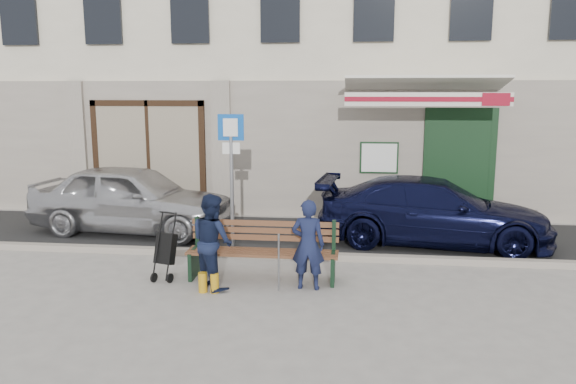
% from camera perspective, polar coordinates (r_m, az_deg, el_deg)
% --- Properties ---
extents(ground, '(80.00, 80.00, 0.00)m').
position_cam_1_polar(ground, '(8.83, -4.90, -9.47)').
color(ground, '#9E9991').
rests_on(ground, ground).
extents(asphalt_lane, '(60.00, 3.20, 0.01)m').
position_cam_1_polar(asphalt_lane, '(11.75, -1.90, -4.38)').
color(asphalt_lane, '#282828').
rests_on(asphalt_lane, ground).
extents(curb, '(60.00, 0.18, 0.12)m').
position_cam_1_polar(curb, '(10.21, -3.23, -6.34)').
color(curb, '#9E9384').
rests_on(curb, ground).
extents(building, '(20.00, 8.27, 10.00)m').
position_cam_1_polar(building, '(16.80, 0.84, 17.12)').
color(building, beige).
rests_on(building, ground).
extents(car_silver, '(4.46, 2.20, 1.46)m').
position_cam_1_polar(car_silver, '(12.31, -15.55, -0.62)').
color(car_silver, '#B7B8BC').
rests_on(car_silver, ground).
extents(car_navy, '(4.65, 2.31, 1.30)m').
position_cam_1_polar(car_navy, '(11.33, 14.53, -1.92)').
color(car_navy, black).
rests_on(car_navy, ground).
extents(parking_sign, '(0.47, 0.08, 2.56)m').
position_cam_1_polar(parking_sign, '(10.32, -5.77, 3.13)').
color(parking_sign, gray).
rests_on(parking_sign, ground).
extents(bench, '(2.40, 1.17, 0.98)m').
position_cam_1_polar(bench, '(8.96, -2.90, -6.07)').
color(bench, brown).
rests_on(bench, ground).
extents(man, '(0.52, 0.36, 1.39)m').
position_cam_1_polar(man, '(8.49, 2.05, -5.35)').
color(man, '#151B3A').
rests_on(man, ground).
extents(woman, '(0.89, 0.89, 1.46)m').
position_cam_1_polar(woman, '(8.61, -7.70, -4.96)').
color(woman, '#121A33').
rests_on(woman, ground).
extents(stroller, '(0.37, 0.48, 1.06)m').
position_cam_1_polar(stroller, '(9.21, -12.35, -5.77)').
color(stroller, black).
rests_on(stroller, ground).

